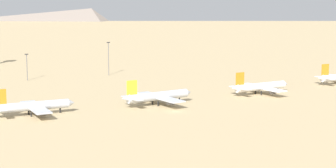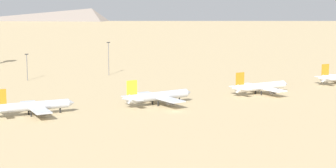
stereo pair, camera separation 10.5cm
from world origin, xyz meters
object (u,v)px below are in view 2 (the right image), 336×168
at_px(light_pole_mid, 109,56).
at_px(parked_jet_yellow_2, 157,96).
at_px(parked_jet_orange_1, 32,106).
at_px(parked_jet_orange_3, 260,87).
at_px(light_pole_west, 27,65).

bearing_deg(light_pole_mid, parked_jet_yellow_2, -99.89).
distance_m(parked_jet_orange_1, parked_jet_orange_3, 100.29).
xyz_separation_m(parked_jet_orange_1, light_pole_mid, (64.63, 86.41, 6.92)).
relative_size(parked_jet_yellow_2, light_pole_mid, 1.80).
height_order(light_pole_west, light_pole_mid, light_pole_mid).
distance_m(light_pole_west, light_pole_mid, 44.23).
bearing_deg(light_pole_west, parked_jet_yellow_2, -72.60).
height_order(parked_jet_orange_1, parked_jet_orange_3, parked_jet_orange_3).
relative_size(parked_jet_yellow_2, light_pole_west, 2.39).
bearing_deg(light_pole_west, parked_jet_orange_1, -103.13).
bearing_deg(parked_jet_orange_1, parked_jet_yellow_2, -2.33).
distance_m(parked_jet_yellow_2, light_pole_west, 95.48).
bearing_deg(light_pole_mid, light_pole_west, 178.15).
relative_size(parked_jet_orange_1, parked_jet_yellow_2, 0.96).
bearing_deg(parked_jet_orange_3, light_pole_mid, 108.85).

